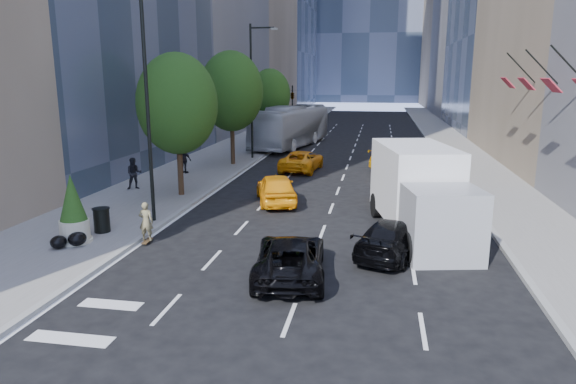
% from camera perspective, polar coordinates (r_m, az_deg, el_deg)
% --- Properties ---
extents(ground, '(160.00, 160.00, 0.00)m').
position_cam_1_polar(ground, '(18.01, -0.79, -8.05)').
color(ground, black).
rests_on(ground, ground).
extents(sidewalk_left, '(6.00, 120.00, 0.15)m').
position_cam_1_polar(sidewalk_left, '(48.51, -4.56, 5.27)').
color(sidewalk_left, slate).
rests_on(sidewalk_left, ground).
extents(sidewalk_right, '(4.00, 120.00, 0.15)m').
position_cam_1_polar(sidewalk_right, '(47.44, 18.32, 4.49)').
color(sidewalk_right, slate).
rests_on(sidewalk_right, ground).
extents(lamp_near, '(2.13, 0.22, 10.00)m').
position_cam_1_polar(lamp_near, '(22.63, -15.05, 10.87)').
color(lamp_near, black).
rests_on(lamp_near, sidewalk_left).
extents(lamp_far, '(2.13, 0.22, 10.00)m').
position_cam_1_polar(lamp_far, '(39.68, -3.85, 11.93)').
color(lamp_far, black).
rests_on(lamp_far, sidewalk_left).
extents(tree_near, '(4.20, 4.20, 7.46)m').
position_cam_1_polar(tree_near, '(27.59, -12.21, 9.54)').
color(tree_near, '#2D2311').
rests_on(tree_near, sidewalk_left).
extents(tree_mid, '(4.50, 4.50, 7.99)m').
position_cam_1_polar(tree_mid, '(37.02, -6.32, 11.05)').
color(tree_mid, '#2D2311').
rests_on(tree_mid, sidewalk_left).
extents(tree_far, '(3.90, 3.90, 6.92)m').
position_cam_1_polar(tree_far, '(49.65, -2.01, 10.75)').
color(tree_far, '#2D2311').
rests_on(tree_far, sidewalk_left).
extents(traffic_signal, '(2.48, 0.53, 5.20)m').
position_cam_1_polar(traffic_signal, '(57.37, 0.49, 10.65)').
color(traffic_signal, black).
rests_on(traffic_signal, sidewalk_left).
extents(facade_flags, '(1.85, 13.30, 2.05)m').
position_cam_1_polar(facade_flags, '(27.54, 26.32, 11.05)').
color(facade_flags, black).
rests_on(facade_flags, ground).
extents(skateboarder, '(0.60, 0.42, 1.55)m').
position_cam_1_polar(skateboarder, '(20.71, -15.48, -3.45)').
color(skateboarder, '#716946').
rests_on(skateboarder, ground).
extents(black_sedan_lincoln, '(2.73, 4.96, 1.32)m').
position_cam_1_polar(black_sedan_lincoln, '(16.77, 0.24, -7.25)').
color(black_sedan_lincoln, black).
rests_on(black_sedan_lincoln, ground).
extents(black_sedan_mercedes, '(3.23, 4.90, 1.32)m').
position_cam_1_polar(black_sedan_mercedes, '(19.08, 11.62, -5.01)').
color(black_sedan_mercedes, black).
rests_on(black_sedan_mercedes, ground).
extents(taxi_a, '(3.08, 4.87, 1.55)m').
position_cam_1_polar(taxi_a, '(26.26, -1.32, 0.41)').
color(taxi_a, orange).
rests_on(taxi_a, ground).
extents(taxi_b, '(1.46, 4.07, 1.33)m').
position_cam_1_polar(taxi_b, '(26.18, 12.06, -0.15)').
color(taxi_b, '#FFA00D').
rests_on(taxi_b, ground).
extents(taxi_c, '(2.74, 5.17, 1.38)m').
position_cam_1_polar(taxi_c, '(35.37, 1.54, 3.51)').
color(taxi_c, '#FF9C0D').
rests_on(taxi_c, ground).
extents(taxi_d, '(3.78, 5.77, 1.55)m').
position_cam_1_polar(taxi_d, '(37.46, 11.56, 3.91)').
color(taxi_d, '#D4940B').
rests_on(taxi_d, ground).
extents(city_bus, '(5.42, 13.67, 3.71)m').
position_cam_1_polar(city_bus, '(47.54, 0.39, 7.32)').
color(city_bus, silver).
rests_on(city_bus, ground).
extents(box_truck, '(4.18, 7.87, 3.58)m').
position_cam_1_polar(box_truck, '(21.42, 14.51, 0.02)').
color(box_truck, silver).
rests_on(box_truck, ground).
extents(pedestrian_a, '(1.07, 0.98, 1.77)m').
position_cam_1_polar(pedestrian_a, '(30.13, -16.72, 1.99)').
color(pedestrian_a, black).
rests_on(pedestrian_a, sidewalk_left).
extents(pedestrian_b, '(1.12, 0.70, 1.78)m').
position_cam_1_polar(pedestrian_b, '(34.23, -11.46, 3.53)').
color(pedestrian_b, black).
rests_on(pedestrian_b, sidewalk_left).
extents(trash_can, '(0.64, 0.64, 0.96)m').
position_cam_1_polar(trash_can, '(22.32, -19.99, -2.99)').
color(trash_can, black).
rests_on(trash_can, sidewalk_left).
extents(planter_shrub, '(1.11, 1.11, 2.66)m').
position_cam_1_polar(planter_shrub, '(21.14, -22.78, -1.87)').
color(planter_shrub, beige).
rests_on(planter_shrub, sidewalk_left).
extents(garbage_bags, '(1.13, 1.09, 0.56)m').
position_cam_1_polar(garbage_bags, '(20.90, -23.08, -4.93)').
color(garbage_bags, black).
rests_on(garbage_bags, sidewalk_left).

